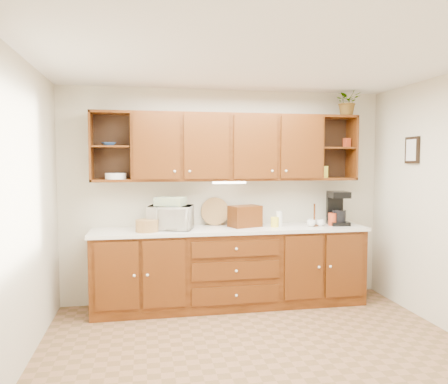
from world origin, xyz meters
name	(u,v)px	position (x,y,z in m)	size (l,w,h in m)	color
floor	(263,359)	(0.00, 0.00, 0.00)	(4.00, 4.00, 0.00)	#8A5F3F
ceiling	(265,56)	(0.00, 0.00, 2.60)	(4.00, 4.00, 0.00)	white
back_wall	(226,195)	(0.00, 1.75, 1.30)	(4.00, 4.00, 0.00)	beige
left_wall	(13,216)	(-2.00, 0.00, 1.30)	(3.50, 3.50, 0.00)	beige
base_cabinets	(231,268)	(0.00, 1.45, 0.45)	(3.20, 0.60, 0.90)	#351706
countertop	(231,229)	(0.00, 1.44, 0.92)	(3.24, 0.64, 0.04)	white
upper_cabinets	(229,147)	(0.01, 1.59, 1.89)	(3.20, 0.33, 0.80)	#351706
undercabinet_light	(229,183)	(0.00, 1.53, 1.47)	(0.40, 0.05, 0.03)	white
framed_picture	(412,150)	(1.98, 0.90, 1.85)	(0.03, 0.24, 0.30)	black
wicker_basket	(147,226)	(-0.98, 1.33, 1.01)	(0.25, 0.25, 0.13)	#A67345
microwave	(171,217)	(-0.71, 1.45, 1.08)	(0.50, 0.34, 0.27)	beige
towel_stack	(170,201)	(-0.71, 1.45, 1.26)	(0.32, 0.24, 0.10)	#E6EC6F
wine_bottle	(182,216)	(-0.57, 1.51, 1.09)	(0.07, 0.07, 0.30)	black
woven_tray	(215,224)	(-0.15, 1.69, 0.95)	(0.34, 0.34, 0.02)	#A67345
bread_box	(245,216)	(0.18, 1.49, 1.07)	(0.36, 0.23, 0.25)	#351706
mug_tree	(314,222)	(1.03, 1.40, 0.98)	(0.26, 0.25, 0.27)	#351706
canister_red	(332,219)	(1.26, 1.39, 1.02)	(0.10, 0.10, 0.15)	#AB3818
canister_white	(279,219)	(0.59, 1.43, 1.03)	(0.07, 0.07, 0.19)	white
canister_yellow	(275,222)	(0.53, 1.40, 1.00)	(0.10, 0.10, 0.12)	yellow
coffee_maker	(337,209)	(1.35, 1.46, 1.14)	(0.25, 0.31, 0.41)	black
bowl_stack	(109,144)	(-1.39, 1.57, 1.92)	(0.16, 0.16, 0.04)	navy
plate_stack	(116,176)	(-1.32, 1.56, 1.56)	(0.24, 0.24, 0.07)	white
pantry_box_yellow	(324,172)	(1.21, 1.56, 1.59)	(0.08, 0.06, 0.14)	yellow
pantry_box_red	(347,143)	(1.51, 1.56, 1.96)	(0.07, 0.07, 0.11)	#AB3818
potted_plant	(348,102)	(1.50, 1.55, 2.47)	(0.32, 0.27, 0.35)	#999999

